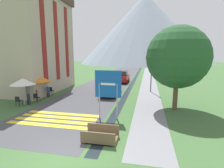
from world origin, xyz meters
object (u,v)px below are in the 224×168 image
(cafe_chair_far_right, at_px, (51,90))
(person_seated_near, at_px, (48,90))
(footbridge, at_px, (101,136))
(person_standing_terrace, at_px, (28,93))
(tree_by_path, at_px, (178,57))
(cafe_chair_nearest, at_px, (18,100))
(parked_car_far, at_px, (123,77))
(cafe_umbrella_middle_orange, at_px, (39,79))
(road_sign, at_px, (108,88))
(person_seated_far, at_px, (36,93))
(cafe_umbrella_front_white, at_px, (23,82))
(parked_car_near, at_px, (110,87))
(cafe_chair_near_right, at_px, (36,97))
(streetlamp, at_px, (152,64))
(hotel_building, at_px, (34,38))

(cafe_chair_far_right, bearing_deg, person_seated_near, -78.43)
(footbridge, bearing_deg, person_standing_terrace, 148.04)
(cafe_chair_far_right, height_order, tree_by_path, tree_by_path)
(cafe_chair_nearest, bearing_deg, cafe_chair_far_right, 72.26)
(parked_car_far, bearing_deg, cafe_umbrella_middle_orange, -120.44)
(road_sign, bearing_deg, footbridge, -84.41)
(person_seated_far, bearing_deg, cafe_umbrella_middle_orange, 96.27)
(road_sign, relative_size, tree_by_path, 0.51)
(cafe_chair_nearest, distance_m, cafe_umbrella_front_white, 1.59)
(parked_car_far, height_order, person_standing_terrace, person_standing_terrace)
(road_sign, distance_m, person_seated_near, 8.73)
(parked_car_near, distance_m, cafe_umbrella_front_white, 8.23)
(cafe_chair_near_right, bearing_deg, person_seated_far, 105.90)
(streetlamp, bearing_deg, parked_car_near, -148.82)
(cafe_chair_far_right, relative_size, person_standing_terrace, 0.46)
(footbridge, relative_size, person_seated_far, 1.40)
(cafe_chair_nearest, height_order, tree_by_path, tree_by_path)
(cafe_umbrella_middle_orange, bearing_deg, streetlamp, 26.20)
(cafe_chair_near_right, distance_m, person_seated_near, 2.16)
(cafe_chair_far_right, relative_size, streetlamp, 0.16)
(road_sign, distance_m, parked_car_near, 7.00)
(person_seated_far, bearing_deg, person_standing_terrace, -76.35)
(road_sign, xyz_separation_m, parked_car_far, (-1.22, 15.22, -1.18))
(footbridge, xyz_separation_m, person_seated_near, (-7.55, 7.64, 0.46))
(person_seated_far, xyz_separation_m, tree_by_path, (12.32, -0.28, 3.37))
(cafe_umbrella_middle_orange, bearing_deg, road_sign, -27.66)
(parked_car_near, xyz_separation_m, cafe_umbrella_front_white, (-6.47, -4.97, 1.09))
(cafe_chair_far_right, xyz_separation_m, person_seated_far, (-0.19, -2.28, 0.16))
(cafe_chair_far_right, distance_m, cafe_umbrella_front_white, 4.02)
(hotel_building, height_order, person_seated_near, hotel_building)
(cafe_umbrella_front_white, bearing_deg, streetlamp, 35.15)
(hotel_building, relative_size, tree_by_path, 1.77)
(parked_car_near, height_order, person_seated_far, parked_car_near)
(tree_by_path, bearing_deg, cafe_chair_far_right, 168.09)
(cafe_chair_far_right, height_order, cafe_umbrella_front_white, cafe_umbrella_front_white)
(hotel_building, height_order, cafe_chair_near_right, hotel_building)
(cafe_chair_far_right, bearing_deg, streetlamp, 16.65)
(parked_car_far, xyz_separation_m, person_standing_terrace, (-6.10, -13.48, 0.18))
(person_seated_far, distance_m, streetlamp, 12.44)
(hotel_building, relative_size, footbridge, 6.63)
(parked_car_far, relative_size, tree_by_path, 0.61)
(footbridge, bearing_deg, person_seated_far, 141.91)
(road_sign, height_order, cafe_chair_far_right, road_sign)
(person_seated_far, bearing_deg, person_seated_near, 73.05)
(footbridge, relative_size, cafe_chair_far_right, 2.00)
(cafe_chair_far_right, xyz_separation_m, streetlamp, (10.38, 3.79, 2.64))
(parked_car_near, distance_m, person_seated_near, 6.33)
(cafe_umbrella_middle_orange, bearing_deg, cafe_chair_far_right, 79.21)
(person_standing_terrace, relative_size, tree_by_path, 0.29)
(cafe_chair_nearest, relative_size, person_seated_near, 0.68)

